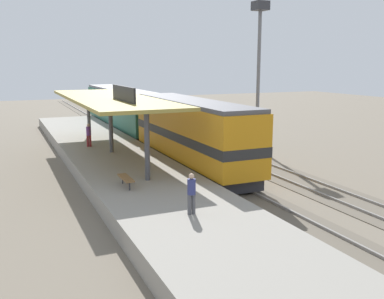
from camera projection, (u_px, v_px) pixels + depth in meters
ground_plane at (198, 157)px, 32.84m from camera, size 120.00×120.00×0.00m
track_near at (174, 159)px, 32.04m from camera, size 3.20×110.00×0.16m
track_far at (228, 153)px, 33.86m from camera, size 3.20×110.00×0.16m
platform at (112, 158)px, 30.13m from camera, size 6.00×44.00×0.90m
station_canopy at (110, 100)px, 29.26m from camera, size 5.20×18.00×4.70m
platform_bench at (126, 178)px, 21.48m from camera, size 0.44×1.70×0.50m
locomotive at (192, 133)px, 28.63m from camera, size 2.93×14.43×4.44m
passenger_carriage_single at (121, 109)px, 44.80m from camera, size 2.90×20.00×4.24m
light_mast at (259, 45)px, 34.45m from camera, size 1.10×1.10×11.70m
person_waiting at (191, 192)px, 17.49m from camera, size 0.34×0.34×1.71m
person_walking at (89, 134)px, 31.82m from camera, size 0.34×0.34×1.71m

